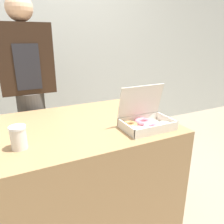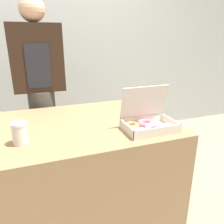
% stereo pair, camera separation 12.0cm
% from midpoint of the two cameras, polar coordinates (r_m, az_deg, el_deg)
% --- Properties ---
extents(ground_plane, '(14.00, 14.00, 0.00)m').
position_cam_midpoint_polar(ground_plane, '(1.86, -9.33, -24.97)').
color(ground_plane, gray).
extents(wall_back, '(10.00, 0.05, 2.60)m').
position_cam_midpoint_polar(wall_back, '(2.77, -20.21, 18.23)').
color(wall_back, '#B2B7B2').
rests_on(wall_back, ground_plane).
extents(table, '(1.17, 0.85, 0.75)m').
position_cam_midpoint_polar(table, '(1.62, -10.05, -15.40)').
color(table, '#99754C').
rests_on(table, ground_plane).
extents(donut_box, '(0.32, 0.25, 0.26)m').
position_cam_midpoint_polar(donut_box, '(1.34, 6.10, -2.81)').
color(donut_box, silver).
rests_on(donut_box, table).
extents(coffee_cup, '(0.08, 0.08, 0.12)m').
position_cam_midpoint_polar(coffee_cup, '(1.21, -25.90, -6.05)').
color(coffee_cup, silver).
rests_on(coffee_cup, table).
extents(person_customer, '(0.41, 0.23, 1.60)m').
position_cam_midpoint_polar(person_customer, '(1.96, -22.45, 5.31)').
color(person_customer, '#4C4742').
rests_on(person_customer, ground_plane).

